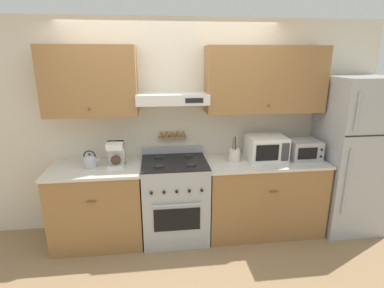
# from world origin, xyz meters

# --- Properties ---
(ground_plane) EXTENTS (16.00, 16.00, 0.00)m
(ground_plane) POSITION_xyz_m (0.00, 0.00, 0.00)
(ground_plane) COLOR #937551
(wall_back) EXTENTS (5.20, 0.46, 2.55)m
(wall_back) POSITION_xyz_m (0.09, 0.64, 1.49)
(wall_back) COLOR beige
(wall_back) RESTS_ON ground_plane
(counter_left) EXTENTS (1.03, 0.69, 0.92)m
(counter_left) POSITION_xyz_m (-0.89, 0.35, 0.46)
(counter_left) COLOR olive
(counter_left) RESTS_ON ground_plane
(counter_right) EXTENTS (1.42, 0.69, 0.92)m
(counter_right) POSITION_xyz_m (1.09, 0.35, 0.46)
(counter_right) COLOR olive
(counter_right) RESTS_ON ground_plane
(stove_range) EXTENTS (0.75, 0.70, 1.04)m
(stove_range) POSITION_xyz_m (0.00, 0.34, 0.48)
(stove_range) COLOR #ADAFB5
(stove_range) RESTS_ON ground_plane
(refrigerator) EXTENTS (0.75, 0.73, 1.90)m
(refrigerator) POSITION_xyz_m (2.19, 0.32, 0.95)
(refrigerator) COLOR #ADAFB5
(refrigerator) RESTS_ON ground_plane
(tea_kettle) EXTENTS (0.20, 0.15, 0.20)m
(tea_kettle) POSITION_xyz_m (-0.94, 0.35, 1.00)
(tea_kettle) COLOR #B7B7BC
(tea_kettle) RESTS_ON counter_left
(coffee_maker) EXTENTS (0.18, 0.22, 0.28)m
(coffee_maker) POSITION_xyz_m (-0.65, 0.38, 1.07)
(coffee_maker) COLOR white
(coffee_maker) RESTS_ON counter_left
(microwave) EXTENTS (0.44, 0.38, 0.29)m
(microwave) POSITION_xyz_m (1.10, 0.37, 1.07)
(microwave) COLOR white
(microwave) RESTS_ON counter_right
(utensil_crock) EXTENTS (0.13, 0.13, 0.30)m
(utensil_crock) POSITION_xyz_m (0.71, 0.35, 1.00)
(utensil_crock) COLOR silver
(utensil_crock) RESTS_ON counter_right
(toaster_oven) EXTENTS (0.36, 0.32, 0.23)m
(toaster_oven) POSITION_xyz_m (1.57, 0.35, 1.04)
(toaster_oven) COLOR #ADAFB5
(toaster_oven) RESTS_ON counter_right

